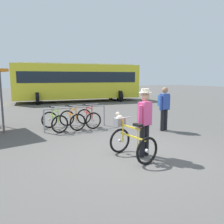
{
  "coord_description": "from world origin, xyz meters",
  "views": [
    {
      "loc": [
        -3.05,
        -4.63,
        2.01
      ],
      "look_at": [
        -0.06,
        1.07,
        1.0
      ],
      "focal_mm": 35.85,
      "sensor_mm": 36.0,
      "label": 1
    }
  ],
  "objects_px": {
    "featured_bicycle": "(129,138)",
    "bus_distant": "(78,80)",
    "racked_bike_red": "(88,118)",
    "pedestrian_with_backpack": "(164,106)",
    "racked_bike_orange": "(72,119)",
    "racked_bike_lime": "(54,121)",
    "person_with_featured_bike": "(145,120)"
  },
  "relations": [
    {
      "from": "racked_bike_orange",
      "to": "racked_bike_lime",
      "type": "bearing_deg",
      "value": -178.51
    },
    {
      "from": "racked_bike_lime",
      "to": "featured_bicycle",
      "type": "relative_size",
      "value": 0.96
    },
    {
      "from": "racked_bike_red",
      "to": "featured_bicycle",
      "type": "bearing_deg",
      "value": -96.12
    },
    {
      "from": "racked_bike_orange",
      "to": "person_with_featured_bike",
      "type": "height_order",
      "value": "person_with_featured_bike"
    },
    {
      "from": "racked_bike_red",
      "to": "person_with_featured_bike",
      "type": "height_order",
      "value": "person_with_featured_bike"
    },
    {
      "from": "bus_distant",
      "to": "featured_bicycle",
      "type": "bearing_deg",
      "value": -103.8
    },
    {
      "from": "racked_bike_red",
      "to": "bus_distant",
      "type": "bearing_deg",
      "value": 73.23
    },
    {
      "from": "featured_bicycle",
      "to": "bus_distant",
      "type": "relative_size",
      "value": 0.12
    },
    {
      "from": "racked_bike_lime",
      "to": "bus_distant",
      "type": "xyz_separation_m",
      "value": [
        4.23,
        9.41,
        1.37
      ]
    },
    {
      "from": "pedestrian_with_backpack",
      "to": "bus_distant",
      "type": "bearing_deg",
      "value": 87.14
    },
    {
      "from": "bus_distant",
      "to": "pedestrian_with_backpack",
      "type": "bearing_deg",
      "value": -92.86
    },
    {
      "from": "featured_bicycle",
      "to": "person_with_featured_bike",
      "type": "relative_size",
      "value": 0.72
    },
    {
      "from": "person_with_featured_bike",
      "to": "pedestrian_with_backpack",
      "type": "bearing_deg",
      "value": 40.27
    },
    {
      "from": "racked_bike_red",
      "to": "bus_distant",
      "type": "xyz_separation_m",
      "value": [
        2.83,
        9.38,
        1.37
      ]
    },
    {
      "from": "racked_bike_orange",
      "to": "pedestrian_with_backpack",
      "type": "bearing_deg",
      "value": -33.34
    },
    {
      "from": "racked_bike_lime",
      "to": "person_with_featured_bike",
      "type": "bearing_deg",
      "value": -70.58
    },
    {
      "from": "racked_bike_red",
      "to": "bus_distant",
      "type": "distance_m",
      "value": 9.89
    },
    {
      "from": "racked_bike_lime",
      "to": "person_with_featured_bike",
      "type": "xyz_separation_m",
      "value": [
        1.37,
        -3.87,
        0.58
      ]
    },
    {
      "from": "racked_bike_lime",
      "to": "bus_distant",
      "type": "distance_m",
      "value": 10.41
    },
    {
      "from": "racked_bike_lime",
      "to": "racked_bike_orange",
      "type": "height_order",
      "value": "same"
    },
    {
      "from": "featured_bicycle",
      "to": "pedestrian_with_backpack",
      "type": "relative_size",
      "value": 0.76
    },
    {
      "from": "racked_bike_lime",
      "to": "racked_bike_orange",
      "type": "xyz_separation_m",
      "value": [
        0.7,
        0.02,
        0.0
      ]
    },
    {
      "from": "racked_bike_red",
      "to": "person_with_featured_bike",
      "type": "bearing_deg",
      "value": -90.5
    },
    {
      "from": "racked_bike_orange",
      "to": "pedestrian_with_backpack",
      "type": "height_order",
      "value": "pedestrian_with_backpack"
    },
    {
      "from": "racked_bike_orange",
      "to": "person_with_featured_bike",
      "type": "relative_size",
      "value": 0.67
    },
    {
      "from": "racked_bike_orange",
      "to": "person_with_featured_bike",
      "type": "xyz_separation_m",
      "value": [
        0.67,
        -3.89,
        0.58
      ]
    },
    {
      "from": "racked_bike_red",
      "to": "pedestrian_with_backpack",
      "type": "xyz_separation_m",
      "value": [
        2.26,
        -1.97,
        0.57
      ]
    },
    {
      "from": "racked_bike_orange",
      "to": "featured_bicycle",
      "type": "xyz_separation_m",
      "value": [
        0.29,
        -3.77,
        0.12
      ]
    },
    {
      "from": "racked_bike_lime",
      "to": "racked_bike_red",
      "type": "relative_size",
      "value": 1.09
    },
    {
      "from": "racked_bike_orange",
      "to": "person_with_featured_bike",
      "type": "bearing_deg",
      "value": -80.29
    },
    {
      "from": "racked_bike_red",
      "to": "pedestrian_with_backpack",
      "type": "distance_m",
      "value": 3.05
    },
    {
      "from": "featured_bicycle",
      "to": "bus_distant",
      "type": "distance_m",
      "value": 13.61
    }
  ]
}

